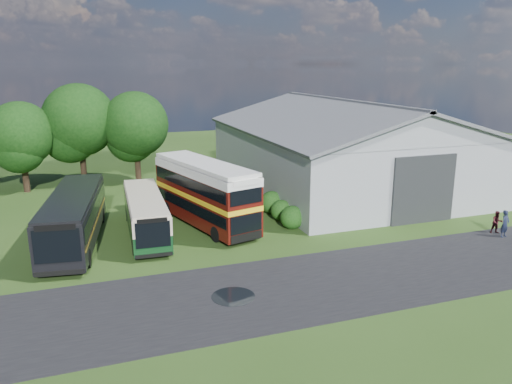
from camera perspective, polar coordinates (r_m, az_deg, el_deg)
name	(u,v)px	position (r m, az deg, el deg)	size (l,w,h in m)	color
ground	(243,270)	(28.46, -1.48, -8.92)	(120.00, 120.00, 0.00)	#233E13
asphalt_road	(315,284)	(26.97, 6.72, -10.40)	(60.00, 8.00, 0.02)	black
puddle	(233,297)	(25.46, -2.62, -11.88)	(2.20, 2.20, 0.01)	black
storage_shed	(342,143)	(47.44, 9.85, 5.58)	(18.80, 24.80, 8.15)	gray
tree_left_b	(21,134)	(48.99, -25.30, 5.98)	(5.78, 5.78, 8.16)	black
tree_mid	(79,120)	(49.93, -19.54, 7.74)	(6.80, 6.80, 9.60)	black
tree_right_a	(135,125)	(49.25, -13.62, 7.50)	(6.26, 6.26, 8.83)	black
shrub_front	(292,228)	(35.58, 4.12, -4.10)	(1.70, 1.70, 1.70)	#194714
shrub_mid	(281,220)	(37.33, 2.89, -3.18)	(1.60, 1.60, 1.60)	#194714
shrub_back	(271,212)	(39.10, 1.78, -2.35)	(1.80, 1.80, 1.80)	#194714
bus_green_single	(146,214)	(34.42, -12.52, -2.46)	(2.77, 10.19, 2.79)	black
bus_maroon_double	(205,194)	(35.74, -5.88, -0.21)	(5.46, 11.05, 4.60)	black
bus_dark_single	(74,217)	(33.99, -20.08, -2.74)	(4.42, 12.27, 3.31)	black
visitor_a	(505,224)	(37.26, 26.58, -3.29)	(0.67, 0.44, 1.84)	#192037
visitor_b	(497,222)	(37.89, 25.83, -3.15)	(0.76, 0.59, 1.55)	#48171D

